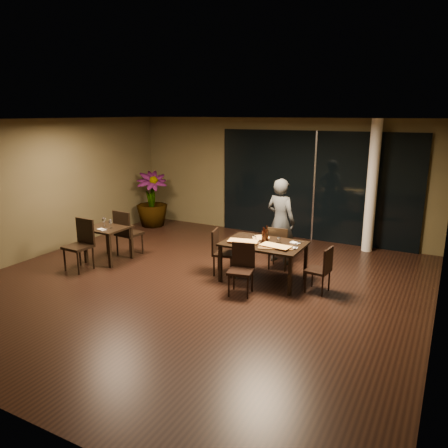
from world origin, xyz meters
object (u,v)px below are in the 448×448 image
(chair_side_far, at_px, (126,231))
(chair_side_near, at_px, (81,242))
(diner, at_px, (281,221))
(bottle_c, at_px, (267,233))
(bottle_a, at_px, (263,235))
(bottle_b, at_px, (264,235))
(chair_main_left, at_px, (221,249))
(main_table, at_px, (264,247))
(chair_main_right, at_px, (322,268))
(chair_main_near, at_px, (242,266))
(side_table, at_px, (108,233))
(potted_plant, at_px, (152,199))
(chair_main_far, at_px, (279,246))

(chair_side_far, distance_m, chair_side_near, 1.11)
(chair_side_far, height_order, diner, diner)
(chair_side_near, relative_size, bottle_c, 3.46)
(bottle_a, relative_size, bottle_b, 0.99)
(chair_main_left, distance_m, bottle_c, 0.99)
(main_table, height_order, bottle_c, bottle_c)
(chair_side_far, bearing_deg, diner, -155.09)
(main_table, distance_m, chair_main_right, 1.16)
(chair_main_near, xyz_separation_m, bottle_a, (0.08, 0.76, 0.39))
(side_table, xyz_separation_m, chair_side_near, (-0.12, -0.64, -0.05))
(potted_plant, bearing_deg, chair_side_far, -65.18)
(chair_main_near, distance_m, bottle_c, 0.95)
(bottle_c, bearing_deg, chair_main_left, -167.61)
(bottle_a, bearing_deg, bottle_c, 70.48)
(main_table, distance_m, chair_main_left, 0.91)
(bottle_c, bearing_deg, chair_main_right, -9.53)
(chair_side_far, bearing_deg, chair_main_far, -162.71)
(main_table, distance_m, chair_side_far, 3.27)
(chair_main_far, distance_m, potted_plant, 4.72)
(chair_main_near, bearing_deg, chair_main_left, 128.57)
(bottle_c, bearing_deg, bottle_b, -85.02)
(chair_main_left, relative_size, chair_side_far, 0.87)
(chair_main_near, height_order, potted_plant, potted_plant)
(diner, relative_size, bottle_b, 6.22)
(diner, height_order, bottle_b, diner)
(diner, relative_size, potted_plant, 1.18)
(main_table, relative_size, chair_side_near, 1.45)
(bottle_b, bearing_deg, chair_main_far, 88.53)
(chair_main_near, bearing_deg, chair_side_near, 175.62)
(chair_main_left, xyz_separation_m, chair_side_far, (-2.38, -0.00, 0.08))
(chair_main_left, bearing_deg, chair_side_near, 98.28)
(chair_main_far, distance_m, chair_side_near, 4.01)
(chair_main_right, height_order, chair_side_near, chair_side_near)
(chair_main_right, height_order, potted_plant, potted_plant)
(chair_main_left, relative_size, diner, 0.50)
(chair_main_left, bearing_deg, diner, -47.29)
(main_table, bearing_deg, chair_main_left, -176.08)
(chair_main_far, height_order, chair_main_left, chair_main_left)
(chair_side_near, xyz_separation_m, potted_plant, (-0.86, 3.49, 0.19))
(bottle_a, bearing_deg, side_table, -170.81)
(chair_side_near, distance_m, diner, 4.12)
(side_table, relative_size, chair_main_left, 0.89)
(chair_main_left, distance_m, bottle_a, 0.95)
(side_table, height_order, chair_side_near, chair_side_near)
(side_table, relative_size, bottle_a, 2.79)
(chair_main_left, xyz_separation_m, chair_main_right, (2.04, 0.00, -0.03))
(potted_plant, distance_m, bottle_c, 4.92)
(chair_main_near, bearing_deg, main_table, 69.79)
(bottle_b, bearing_deg, bottle_c, 94.98)
(potted_plant, distance_m, bottle_a, 4.93)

